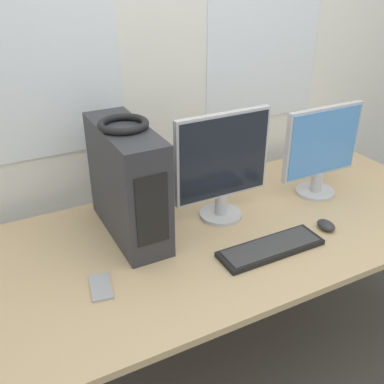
# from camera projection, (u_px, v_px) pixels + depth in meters

# --- Properties ---
(wall_back) EXTENTS (8.00, 0.07, 2.70)m
(wall_back) POSITION_uv_depth(u_px,v_px,m) (162.00, 60.00, 2.07)
(wall_back) COLOR silver
(wall_back) RESTS_ON ground_plane
(desk) EXTENTS (2.18, 0.95, 0.77)m
(desk) POSITION_uv_depth(u_px,v_px,m) (226.00, 238.00, 1.89)
(desk) COLOR tan
(desk) RESTS_ON ground_plane
(pc_tower) EXTENTS (0.17, 0.49, 0.45)m
(pc_tower) POSITION_uv_depth(u_px,v_px,m) (128.00, 182.00, 1.75)
(pc_tower) COLOR #2D2D33
(pc_tower) RESTS_ON desk
(headphones) EXTENTS (0.19, 0.19, 0.03)m
(headphones) POSITION_uv_depth(u_px,v_px,m) (123.00, 124.00, 1.64)
(headphones) COLOR black
(headphones) RESTS_ON pc_tower
(monitor_main) EXTENTS (0.43, 0.18, 0.47)m
(monitor_main) POSITION_uv_depth(u_px,v_px,m) (222.00, 164.00, 1.85)
(monitor_main) COLOR #B7B7BC
(monitor_main) RESTS_ON desk
(monitor_right_near) EXTENTS (0.41, 0.18, 0.43)m
(monitor_right_near) POSITION_uv_depth(u_px,v_px,m) (321.00, 150.00, 2.04)
(monitor_right_near) COLOR #B7B7BC
(monitor_right_near) RESTS_ON desk
(keyboard) EXTENTS (0.43, 0.13, 0.02)m
(keyboard) POSITION_uv_depth(u_px,v_px,m) (271.00, 248.00, 1.73)
(keyboard) COLOR black
(keyboard) RESTS_ON desk
(mouse) EXTENTS (0.06, 0.09, 0.04)m
(mouse) POSITION_uv_depth(u_px,v_px,m) (326.00, 225.00, 1.86)
(mouse) COLOR #2D2D2D
(mouse) RESTS_ON desk
(cell_phone) EXTENTS (0.10, 0.15, 0.01)m
(cell_phone) POSITION_uv_depth(u_px,v_px,m) (101.00, 287.00, 1.54)
(cell_phone) COLOR #99999E
(cell_phone) RESTS_ON desk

